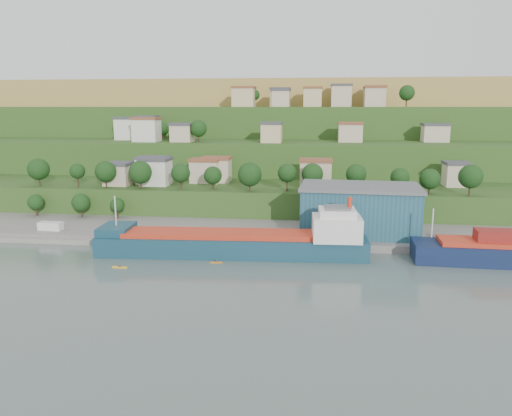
% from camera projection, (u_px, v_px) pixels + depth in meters
% --- Properties ---
extents(ground, '(500.00, 500.00, 0.00)m').
position_uv_depth(ground, '(213.00, 267.00, 111.16)').
color(ground, '#4C5C58').
rests_on(ground, ground).
extents(quay, '(220.00, 26.00, 4.00)m').
position_uv_depth(quay, '(306.00, 238.00, 136.00)').
color(quay, slate).
rests_on(quay, ground).
extents(pebble_beach, '(40.00, 18.00, 2.40)m').
position_uv_depth(pebble_beach, '(36.00, 235.00, 139.15)').
color(pebble_beach, slate).
rests_on(pebble_beach, ground).
extents(hillside, '(360.00, 211.35, 96.00)m').
position_uv_depth(hillside, '(276.00, 171.00, 275.25)').
color(hillside, '#284719').
rests_on(hillside, ground).
extents(cargo_ship_near, '(65.02, 13.62, 16.59)m').
position_uv_depth(cargo_ship_near, '(240.00, 244.00, 119.39)').
color(cargo_ship_near, '#123B46').
rests_on(cargo_ship_near, ground).
extents(warehouse, '(31.96, 20.61, 12.80)m').
position_uv_depth(warehouse, '(359.00, 209.00, 132.06)').
color(warehouse, '#1E4A5C').
rests_on(warehouse, quay).
extents(caravan, '(6.53, 2.91, 3.00)m').
position_uv_depth(caravan, '(51.00, 227.00, 136.01)').
color(caravan, silver).
rests_on(caravan, pebble_beach).
extents(dinghy, '(4.60, 2.31, 0.88)m').
position_uv_depth(dinghy, '(53.00, 232.00, 135.58)').
color(dinghy, silver).
rests_on(dinghy, pebble_beach).
extents(kayak_orange, '(2.86, 0.71, 0.71)m').
position_uv_depth(kayak_orange, '(216.00, 262.00, 113.84)').
color(kayak_orange, orange).
rests_on(kayak_orange, ground).
extents(kayak_yellow, '(3.44, 0.71, 0.86)m').
position_uv_depth(kayak_yellow, '(120.00, 267.00, 110.41)').
color(kayak_yellow, yellow).
rests_on(kayak_yellow, ground).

